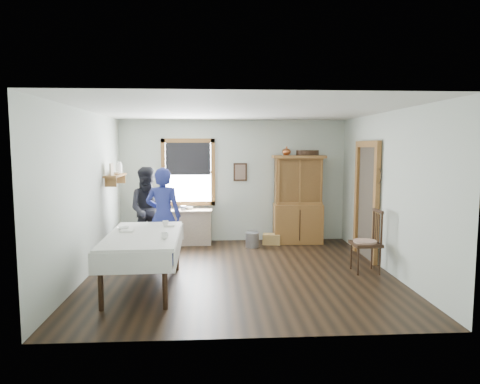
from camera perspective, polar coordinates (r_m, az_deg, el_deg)
The scene contains 20 objects.
room at distance 7.07m, azimuth 0.03°, elevation -0.12°, with size 5.01×5.01×2.70m.
window at distance 9.51m, azimuth -6.92°, elevation 3.12°, with size 1.18×0.07×1.48m.
doorway at distance 8.43m, azimuth 16.57°, elevation -0.65°, with size 0.09×1.14×2.22m.
wall_shelf at distance 8.79m, azimuth -16.24°, elevation 2.31°, with size 0.24×1.00×0.44m.
framed_picture at distance 9.51m, azimuth 0.03°, elevation 2.68°, with size 0.30×0.04×0.40m, color #311F11.
rug_beater at distance 7.87m, azimuth 18.02°, elevation 2.92°, with size 0.27×0.27×0.01m, color black.
work_counter at distance 9.41m, azimuth -7.77°, elevation -4.61°, with size 1.32×0.50×0.76m, color #C4AD88.
china_hutch at distance 9.45m, azimuth 7.75°, elevation -0.98°, with size 1.13×0.54×1.92m, color #9A622F.
dining_table at distance 6.64m, azimuth -12.67°, elevation -8.92°, with size 1.08×2.05×0.82m, color silver.
spindle_chair at distance 7.53m, azimuth 16.42°, elevation -6.26°, with size 0.49×0.49×1.07m, color #311F11.
pail at distance 9.07m, azimuth 1.65°, elevation -6.41°, with size 0.29×0.29×0.31m, color gray.
wicker_basket at distance 9.38m, azimuth 4.23°, elevation -6.27°, with size 0.38×0.26×0.22m, color tan.
woman_blue at distance 7.79m, azimuth -10.18°, elevation -3.66°, with size 0.59×0.39×1.62m, color navy.
figure_dark at distance 8.73m, azimuth -12.01°, elevation -2.75°, with size 0.77×0.60×1.59m, color black.
table_cup_a at distance 6.11m, azimuth -10.06°, elevation -5.78°, with size 0.11×0.11×0.09m, color white.
table_cup_b at distance 7.05m, azimuth -9.90°, elevation -4.18°, with size 0.10×0.10×0.09m, color white.
table_bowl at distance 6.91m, azimuth -15.32°, elevation -4.69°, with size 0.21×0.21×0.05m, color white.
counter_book at distance 9.36m, azimuth -10.66°, elevation -2.29°, with size 0.17×0.22×0.02m, color #745C4D.
counter_bowl at distance 9.36m, azimuth -6.84°, elevation -2.12°, with size 0.18×0.18×0.06m, color white.
shelf_bowl at distance 8.80m, azimuth -16.22°, elevation 2.47°, with size 0.22×0.22×0.05m, color white.
Camera 1 is at (-0.43, -7.02, 2.11)m, focal length 32.00 mm.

